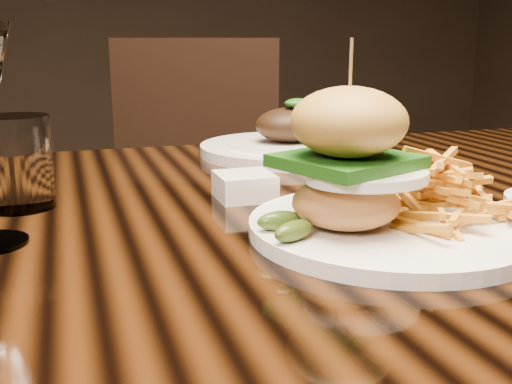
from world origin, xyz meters
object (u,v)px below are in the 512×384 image
object	(u,v)px
far_dish	(289,144)
chair_far	(194,195)
burger_plate	(387,187)
dining_table	(249,267)

from	to	relation	value
far_dish	chair_far	size ratio (longest dim) A/B	0.32
burger_plate	chair_far	size ratio (longest dim) A/B	0.30
burger_plate	far_dish	xyz separation A→B (m)	(0.07, 0.45, -0.03)
dining_table	far_dish	distance (m)	0.36
dining_table	far_dish	bearing A→B (deg)	61.12
dining_table	chair_far	distance (m)	0.90
dining_table	burger_plate	size ratio (longest dim) A/B	5.62
far_dish	chair_far	world-z (taller)	chair_far
far_dish	chair_far	bearing A→B (deg)	94.44
chair_far	far_dish	bearing A→B (deg)	-67.56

